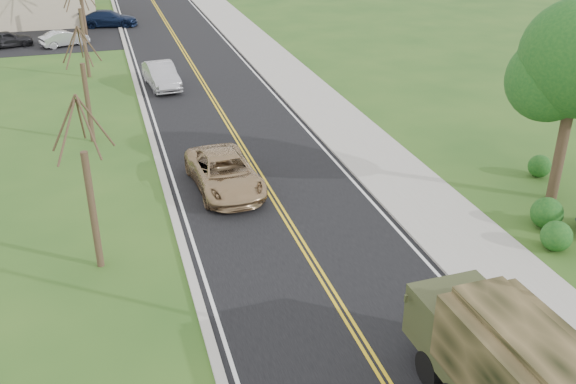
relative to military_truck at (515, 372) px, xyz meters
name	(u,v)px	position (x,y,z in m)	size (l,w,h in m)	color
road	(182,49)	(-2.04, 40.22, -1.78)	(8.00, 120.00, 0.01)	black
curb_right	(235,44)	(2.11, 40.22, -1.73)	(0.30, 120.00, 0.12)	#9E998E
sidewalk_right	(256,43)	(3.86, 40.22, -1.74)	(3.20, 120.00, 0.10)	#9E998E
curb_left	(127,52)	(-6.19, 40.22, -1.74)	(0.30, 120.00, 0.10)	#9E998E
bare_tree_a	(91,197)	(-9.04, 10.22, 0.84)	(1.93, 2.26, 6.08)	#38281C
bare_tree_b	(86,93)	(-9.04, 22.22, 0.69)	(1.83, 2.14, 5.73)	#38281C
bare_tree_c	(83,35)	(-9.04, 34.22, 0.99)	(2.04, 2.39, 6.42)	#38281C
bare_tree_d	(83,6)	(-9.04, 46.22, 0.76)	(1.88, 2.20, 5.91)	#38281C
military_truck	(515,372)	(0.00, 0.00, 0.00)	(2.40, 6.33, 3.12)	black
suv_champagne	(225,173)	(-3.77, 14.90, -1.03)	(2.50, 5.42, 1.51)	#A1825B
sedan_silver	(161,76)	(-4.65, 30.46, -1.02)	(1.61, 4.63, 1.53)	#A09FA4
lot_car_dark	(7,39)	(-14.96, 44.51, -1.14)	(1.52, 3.79, 1.29)	black
lot_car_silver	(64,38)	(-10.70, 43.74, -1.18)	(1.28, 3.67, 1.21)	silver
lot_car_navy	(109,19)	(-7.04, 50.22, -1.07)	(1.99, 4.91, 1.42)	black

